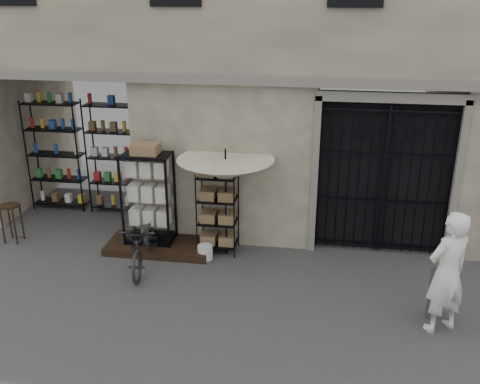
% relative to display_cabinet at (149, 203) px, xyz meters
% --- Properties ---
extents(ground, '(80.00, 80.00, 0.00)m').
position_rel_display_cabinet_xyz_m(ground, '(2.59, -1.63, -0.94)').
color(ground, black).
rests_on(ground, ground).
extents(main_building, '(14.00, 4.00, 9.00)m').
position_rel_display_cabinet_xyz_m(main_building, '(2.59, 2.37, 3.56)').
color(main_building, tan).
rests_on(main_building, ground).
extents(shop_recess, '(3.00, 1.70, 3.00)m').
position_rel_display_cabinet_xyz_m(shop_recess, '(-1.91, 1.17, 0.56)').
color(shop_recess, black).
rests_on(shop_recess, ground).
extents(shop_shelving, '(2.70, 0.50, 2.50)m').
position_rel_display_cabinet_xyz_m(shop_shelving, '(-1.96, 1.67, 0.31)').
color(shop_shelving, black).
rests_on(shop_shelving, ground).
extents(iron_gate, '(2.50, 0.21, 3.00)m').
position_rel_display_cabinet_xyz_m(iron_gate, '(4.34, 0.65, 0.56)').
color(iron_gate, black).
rests_on(iron_gate, ground).
extents(step_platform, '(2.00, 0.90, 0.15)m').
position_rel_display_cabinet_xyz_m(step_platform, '(0.19, -0.08, -0.86)').
color(step_platform, black).
rests_on(step_platform, ground).
extents(display_cabinet, '(0.96, 0.69, 1.90)m').
position_rel_display_cabinet_xyz_m(display_cabinet, '(0.00, 0.00, 0.00)').
color(display_cabinet, black).
rests_on(display_cabinet, step_platform).
extents(wire_rack, '(0.84, 0.73, 1.62)m').
position_rel_display_cabinet_xyz_m(wire_rack, '(1.32, 0.07, -0.14)').
color(wire_rack, black).
rests_on(wire_rack, ground).
extents(market_umbrella, '(1.55, 1.58, 2.50)m').
position_rel_display_cabinet_xyz_m(market_umbrella, '(1.50, -0.03, 0.86)').
color(market_umbrella, black).
rests_on(market_umbrella, ground).
extents(white_bucket, '(0.30, 0.30, 0.27)m').
position_rel_display_cabinet_xyz_m(white_bucket, '(1.14, -0.30, -0.80)').
color(white_bucket, silver).
rests_on(white_bucket, ground).
extents(bicycle, '(0.72, 0.98, 1.74)m').
position_rel_display_cabinet_xyz_m(bicycle, '(0.12, -0.76, -0.94)').
color(bicycle, black).
rests_on(bicycle, ground).
extents(wooden_stool, '(0.40, 0.40, 0.79)m').
position_rel_display_cabinet_xyz_m(wooden_stool, '(-2.79, -0.16, -0.52)').
color(wooden_stool, black).
rests_on(wooden_stool, ground).
extents(steel_bollard, '(0.18, 0.18, 0.83)m').
position_rel_display_cabinet_xyz_m(steel_bollard, '(4.98, -1.64, -0.52)').
color(steel_bollard, slate).
rests_on(steel_bollard, ground).
extents(shopkeeper, '(1.56, 1.98, 0.45)m').
position_rel_display_cabinet_xyz_m(shopkeeper, '(5.05, -1.92, -0.94)').
color(shopkeeper, white).
rests_on(shopkeeper, ground).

